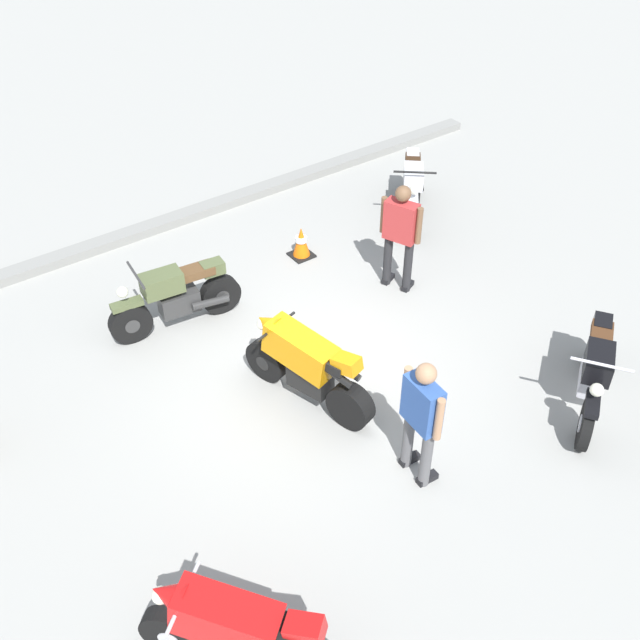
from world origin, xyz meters
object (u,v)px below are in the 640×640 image
(motorcycle_olive_vintage, at_px, (176,298))
(motorcycle_black_cruiser, at_px, (594,372))
(person_in_blue_shirt, at_px, (421,415))
(traffic_cone, at_px, (301,242))
(motorcycle_silver_cruiser, at_px, (412,188))
(motorcycle_orange_sportbike, at_px, (306,365))
(person_in_red_shirt, at_px, (400,231))
(motorcycle_red_sportbike, at_px, (238,633))

(motorcycle_olive_vintage, relative_size, motorcycle_black_cruiser, 1.09)
(person_in_blue_shirt, relative_size, traffic_cone, 3.19)
(motorcycle_black_cruiser, height_order, person_in_blue_shirt, person_in_blue_shirt)
(motorcycle_silver_cruiser, xyz_separation_m, motorcycle_olive_vintage, (-4.75, -0.40, -0.03))
(motorcycle_silver_cruiser, height_order, motorcycle_orange_sportbike, motorcycle_orange_sportbike)
(person_in_blue_shirt, height_order, person_in_red_shirt, person_in_red_shirt)
(motorcycle_black_cruiser, bearing_deg, traffic_cone, -112.40)
(motorcycle_black_cruiser, distance_m, person_in_red_shirt, 3.38)
(motorcycle_silver_cruiser, bearing_deg, person_in_red_shirt, -6.38)
(person_in_blue_shirt, bearing_deg, motorcycle_olive_vintage, 107.48)
(person_in_red_shirt, bearing_deg, motorcycle_orange_sportbike, -176.39)
(person_in_red_shirt, distance_m, traffic_cone, 1.85)
(motorcycle_olive_vintage, distance_m, motorcycle_black_cruiser, 5.64)
(motorcycle_olive_vintage, xyz_separation_m, traffic_cone, (2.44, 0.43, -0.23))
(motorcycle_olive_vintage, height_order, motorcycle_black_cruiser, motorcycle_black_cruiser)
(motorcycle_red_sportbike, distance_m, person_in_blue_shirt, 2.92)
(motorcycle_orange_sportbike, bearing_deg, motorcycle_silver_cruiser, -73.16)
(motorcycle_silver_cruiser, bearing_deg, motorcycle_olive_vintage, -44.79)
(motorcycle_red_sportbike, distance_m, person_in_red_shirt, 6.21)
(motorcycle_black_cruiser, bearing_deg, motorcycle_orange_sportbike, -71.26)
(motorcycle_red_sportbike, xyz_separation_m, person_in_blue_shirt, (2.79, 0.77, 0.37))
(motorcycle_red_sportbike, height_order, person_in_red_shirt, person_in_red_shirt)
(person_in_red_shirt, bearing_deg, traffic_cone, 92.84)
(motorcycle_black_cruiser, height_order, person_in_red_shirt, person_in_red_shirt)
(motorcycle_silver_cruiser, relative_size, person_in_blue_shirt, 0.99)
(motorcycle_orange_sportbike, height_order, traffic_cone, motorcycle_orange_sportbike)
(motorcycle_silver_cruiser, distance_m, person_in_blue_shirt, 5.85)
(person_in_blue_shirt, bearing_deg, motorcycle_orange_sportbike, 104.81)
(person_in_blue_shirt, bearing_deg, motorcycle_red_sportbike, -160.22)
(motorcycle_olive_vintage, xyz_separation_m, person_in_red_shirt, (3.14, -1.11, 0.51))
(person_in_blue_shirt, bearing_deg, traffic_cone, 75.77)
(motorcycle_silver_cruiser, height_order, person_in_blue_shirt, person_in_blue_shirt)
(motorcycle_olive_vintage, height_order, person_in_blue_shirt, person_in_blue_shirt)
(motorcycle_red_sportbike, height_order, motorcycle_black_cruiser, motorcycle_red_sportbike)
(motorcycle_olive_vintage, xyz_separation_m, motorcycle_black_cruiser, (3.49, -4.44, 0.03))
(motorcycle_red_sportbike, relative_size, motorcycle_orange_sportbike, 0.85)
(motorcycle_olive_vintage, height_order, person_in_red_shirt, person_in_red_shirt)
(motorcycle_silver_cruiser, relative_size, motorcycle_olive_vintage, 0.85)
(person_in_red_shirt, xyz_separation_m, traffic_cone, (-0.71, 1.54, -0.74))
(motorcycle_black_cruiser, relative_size, person_in_red_shirt, 1.03)
(motorcycle_black_cruiser, height_order, traffic_cone, motorcycle_black_cruiser)
(motorcycle_red_sportbike, relative_size, person_in_blue_shirt, 0.96)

